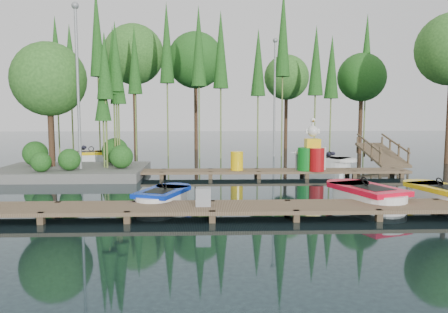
{
  "coord_description": "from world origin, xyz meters",
  "views": [
    {
      "loc": [
        -0.09,
        -16.0,
        2.84
      ],
      "look_at": [
        0.5,
        0.5,
        1.1
      ],
      "focal_mm": 35.0,
      "sensor_mm": 36.0,
      "label": 1
    }
  ],
  "objects_px": {
    "boat_yellow_far": "(89,157)",
    "drum_cluster": "(313,155)",
    "boat_red": "(366,197)",
    "yellow_barrel": "(237,161)",
    "utility_cabinet": "(203,197)",
    "boat_blue": "(163,198)",
    "island": "(65,103)"
  },
  "relations": [
    {
      "from": "boat_red",
      "to": "boat_blue",
      "type": "bearing_deg",
      "value": 157.32
    },
    {
      "from": "boat_blue",
      "to": "yellow_barrel",
      "type": "relative_size",
      "value": 3.27
    },
    {
      "from": "yellow_barrel",
      "to": "boat_red",
      "type": "bearing_deg",
      "value": -59.49
    },
    {
      "from": "boat_yellow_far",
      "to": "drum_cluster",
      "type": "bearing_deg",
      "value": -20.85
    },
    {
      "from": "yellow_barrel",
      "to": "boat_yellow_far",
      "type": "bearing_deg",
      "value": 144.41
    },
    {
      "from": "boat_red",
      "to": "yellow_barrel",
      "type": "height_order",
      "value": "yellow_barrel"
    },
    {
      "from": "boat_blue",
      "to": "boat_red",
      "type": "relative_size",
      "value": 0.83
    },
    {
      "from": "boat_yellow_far",
      "to": "drum_cluster",
      "type": "relative_size",
      "value": 1.4
    },
    {
      "from": "boat_blue",
      "to": "yellow_barrel",
      "type": "xyz_separation_m",
      "value": [
        2.57,
        5.65,
        0.47
      ]
    },
    {
      "from": "boat_blue",
      "to": "boat_yellow_far",
      "type": "xyz_separation_m",
      "value": [
        -5.19,
        11.2,
        0.07
      ]
    },
    {
      "from": "island",
      "to": "boat_red",
      "type": "relative_size",
      "value": 2.14
    },
    {
      "from": "yellow_barrel",
      "to": "utility_cabinet",
      "type": "bearing_deg",
      "value": -100.96
    },
    {
      "from": "island",
      "to": "drum_cluster",
      "type": "distance_m",
      "value": 10.95
    },
    {
      "from": "boat_blue",
      "to": "boat_yellow_far",
      "type": "bearing_deg",
      "value": 135.17
    },
    {
      "from": "utility_cabinet",
      "to": "boat_blue",
      "type": "bearing_deg",
      "value": 131.93
    },
    {
      "from": "boat_red",
      "to": "utility_cabinet",
      "type": "bearing_deg",
      "value": 172.53
    },
    {
      "from": "utility_cabinet",
      "to": "drum_cluster",
      "type": "bearing_deg",
      "value": 56.02
    },
    {
      "from": "boat_blue",
      "to": "boat_yellow_far",
      "type": "distance_m",
      "value": 12.34
    },
    {
      "from": "boat_red",
      "to": "utility_cabinet",
      "type": "distance_m",
      "value": 4.96
    },
    {
      "from": "boat_blue",
      "to": "utility_cabinet",
      "type": "distance_m",
      "value": 1.84
    },
    {
      "from": "island",
      "to": "boat_blue",
      "type": "bearing_deg",
      "value": -53.01
    },
    {
      "from": "yellow_barrel",
      "to": "boat_blue",
      "type": "bearing_deg",
      "value": -114.47
    },
    {
      "from": "utility_cabinet",
      "to": "yellow_barrel",
      "type": "relative_size",
      "value": 0.61
    },
    {
      "from": "island",
      "to": "drum_cluster",
      "type": "height_order",
      "value": "island"
    },
    {
      "from": "island",
      "to": "drum_cluster",
      "type": "xyz_separation_m",
      "value": [
        10.67,
        -0.95,
        -2.23
      ]
    },
    {
      "from": "boat_red",
      "to": "drum_cluster",
      "type": "distance_m",
      "value": 5.79
    },
    {
      "from": "boat_red",
      "to": "drum_cluster",
      "type": "relative_size",
      "value": 1.41
    },
    {
      "from": "boat_red",
      "to": "utility_cabinet",
      "type": "height_order",
      "value": "boat_red"
    },
    {
      "from": "boat_red",
      "to": "yellow_barrel",
      "type": "distance_m",
      "value": 6.86
    },
    {
      "from": "boat_blue",
      "to": "island",
      "type": "bearing_deg",
      "value": 147.31
    },
    {
      "from": "yellow_barrel",
      "to": "island",
      "type": "bearing_deg",
      "value": 173.92
    },
    {
      "from": "utility_cabinet",
      "to": "yellow_barrel",
      "type": "distance_m",
      "value": 7.13
    }
  ]
}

